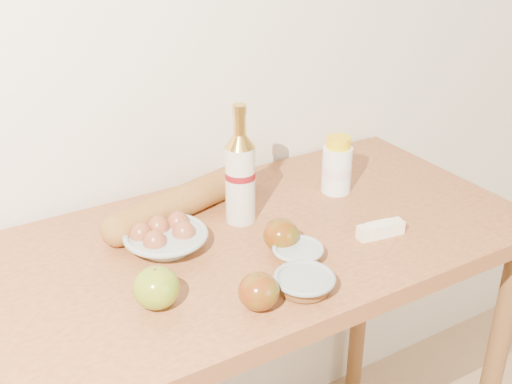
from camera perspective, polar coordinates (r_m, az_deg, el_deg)
back_wall at (r=1.46m, az=-7.55°, el=15.40°), size 3.50×0.02×2.60m
table at (r=1.40m, az=-0.64°, el=-8.47°), size 1.20×0.60×0.90m
bourbon_bottle at (r=1.35m, az=-1.42°, el=1.48°), size 0.06×0.06×0.26m
cream_bottle at (r=1.51m, az=7.20°, el=2.26°), size 0.08×0.08×0.14m
egg_bowl at (r=1.30m, az=-8.09°, el=-4.03°), size 0.18×0.18×0.06m
baguette at (r=1.41m, az=-6.43°, el=-0.77°), size 0.42×0.18×0.07m
apple_yellowgreen at (r=1.13m, az=-8.85°, el=-8.40°), size 0.11×0.11×0.08m
apple_redgreen_front at (r=1.12m, az=0.25°, el=-8.83°), size 0.08×0.08×0.07m
apple_redgreen_right at (r=1.28m, az=2.24°, el=-3.84°), size 0.09×0.09×0.07m
sugar_bowl at (r=1.17m, az=4.31°, el=-8.05°), size 0.14×0.14×0.03m
syrup_bowl at (r=1.26m, az=3.75°, el=-5.41°), size 0.11×0.11×0.03m
butter_stick at (r=1.36m, az=11.01°, el=-3.31°), size 0.10×0.04×0.03m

